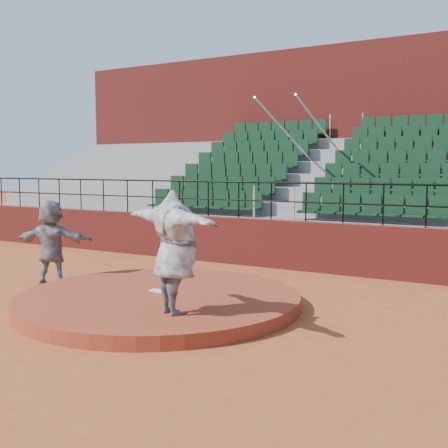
# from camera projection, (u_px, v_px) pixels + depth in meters

# --- Properties ---
(ground) EXTENTS (90.00, 90.00, 0.00)m
(ground) POSITION_uv_depth(u_px,v_px,m) (159.00, 306.00, 10.97)
(ground) COLOR #9F4D24
(ground) RESTS_ON ground
(pitchers_mound) EXTENTS (5.50, 5.50, 0.25)m
(pitchers_mound) POSITION_uv_depth(u_px,v_px,m) (159.00, 300.00, 10.95)
(pitchers_mound) COLOR maroon
(pitchers_mound) RESTS_ON ground
(pitching_rubber) EXTENTS (0.60, 0.15, 0.03)m
(pitching_rubber) POSITION_uv_depth(u_px,v_px,m) (164.00, 292.00, 11.07)
(pitching_rubber) COLOR white
(pitching_rubber) RESTS_ON pitchers_mound
(boundary_wall) EXTENTS (24.00, 0.30, 1.30)m
(boundary_wall) POSITION_uv_depth(u_px,v_px,m) (271.00, 243.00, 15.18)
(boundary_wall) COLOR maroon
(boundary_wall) RESTS_ON ground
(wall_railing) EXTENTS (24.04, 0.05, 1.03)m
(wall_railing) POSITION_uv_depth(u_px,v_px,m) (271.00, 193.00, 15.04)
(wall_railing) COLOR black
(wall_railing) RESTS_ON boundary_wall
(seating_deck) EXTENTS (24.00, 5.97, 4.63)m
(seating_deck) POSITION_uv_depth(u_px,v_px,m) (320.00, 206.00, 18.22)
(seating_deck) COLOR gray
(seating_deck) RESTS_ON ground
(press_box_facade) EXTENTS (24.00, 3.00, 7.10)m
(press_box_facade) POSITION_uv_depth(u_px,v_px,m) (358.00, 145.00, 21.40)
(press_box_facade) COLOR maroon
(press_box_facade) RESTS_ON ground
(pitcher) EXTENTS (2.64, 1.64, 2.09)m
(pitcher) POSITION_uv_depth(u_px,v_px,m) (175.00, 252.00, 9.37)
(pitcher) COLOR black
(pitcher) RESTS_ON pitchers_mound
(fielder) EXTENTS (1.92, 1.15, 1.97)m
(fielder) POSITION_uv_depth(u_px,v_px,m) (52.00, 242.00, 12.91)
(fielder) COLOR black
(fielder) RESTS_ON ground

